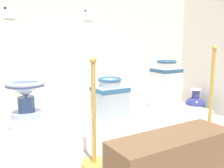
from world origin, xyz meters
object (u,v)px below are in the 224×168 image
object	(u,v)px
info_placard_first	(9,12)
info_placard_second	(88,14)
plinth_block_slender_white	(28,126)
stanchion_post_near_left	(94,134)
plinth_block_rightmost	(110,118)
stanchion_post_near_right	(210,109)
antique_toilet_rightmost	(110,97)
museum_bench	(171,159)
decorative_vase_corner	(195,103)
plinth_block_central_ornate	(165,100)
antique_toilet_slender_white	(26,93)
antique_toilet_central_ornate	(166,76)

from	to	relation	value
info_placard_first	info_placard_second	distance (m)	0.99
plinth_block_slender_white	info_placard_first	size ratio (longest dim) A/B	2.50
info_placard_first	stanchion_post_near_left	bearing A→B (deg)	-69.67
plinth_block_rightmost	stanchion_post_near_right	xyz separation A→B (m)	(0.91, -0.78, 0.17)
plinth_block_slender_white	plinth_block_rightmost	world-z (taller)	plinth_block_slender_white
antique_toilet_rightmost	museum_bench	bearing A→B (deg)	-97.84
info_placard_second	stanchion_post_near_left	bearing A→B (deg)	-114.47
info_placard_first	decorative_vase_corner	world-z (taller)	info_placard_first
antique_toilet_rightmost	stanchion_post_near_right	size ratio (longest dim) A/B	0.44
plinth_block_central_ornate	museum_bench	bearing A→B (deg)	-131.09
antique_toilet_slender_white	decorative_vase_corner	size ratio (longest dim) A/B	1.08
plinth_block_rightmost	antique_toilet_slender_white	bearing A→B (deg)	175.10
antique_toilet_central_ornate	info_placard_second	distance (m)	1.40
plinth_block_central_ornate	info_placard_first	distance (m)	2.38
info_placard_second	plinth_block_central_ornate	bearing A→B (deg)	-23.93
museum_bench	antique_toilet_central_ornate	bearing A→B (deg)	48.91
antique_toilet_rightmost	plinth_block_slender_white	bearing A→B (deg)	175.10
antique_toilet_rightmost	stanchion_post_near_right	world-z (taller)	stanchion_post_near_right
plinth_block_rightmost	antique_toilet_rightmost	xyz separation A→B (m)	(-0.00, 0.00, 0.28)
info_placard_first	info_placard_second	xyz separation A→B (m)	(0.99, -0.00, 0.02)
antique_toilet_rightmost	stanchion_post_near_left	xyz separation A→B (m)	(-0.57, -0.68, -0.14)
plinth_block_rightmost	antique_toilet_central_ornate	bearing A→B (deg)	4.33
plinth_block_central_ornate	stanchion_post_near_right	xyz separation A→B (m)	(-0.08, -0.85, 0.08)
plinth_block_slender_white	decorative_vase_corner	bearing A→B (deg)	-1.67
info_placard_first	decorative_vase_corner	xyz separation A→B (m)	(2.59, -0.52, -1.30)
plinth_block_slender_white	museum_bench	bearing A→B (deg)	-58.85
antique_toilet_slender_white	info_placard_first	world-z (taller)	info_placard_first
antique_toilet_rightmost	info_placard_second	size ratio (longest dim) A/B	3.07
info_placard_first	info_placard_second	world-z (taller)	info_placard_second
plinth_block_slender_white	antique_toilet_slender_white	world-z (taller)	antique_toilet_slender_white
museum_bench	plinth_block_rightmost	bearing A→B (deg)	82.16
decorative_vase_corner	stanchion_post_near_right	bearing A→B (deg)	-130.02
stanchion_post_near_left	antique_toilet_central_ornate	bearing A→B (deg)	25.60
plinth_block_rightmost	info_placard_first	world-z (taller)	info_placard_first
info_placard_second	stanchion_post_near_right	size ratio (longest dim) A/B	0.14
info_placard_first	antique_toilet_central_ornate	bearing A→B (deg)	-12.67
info_placard_first	stanchion_post_near_right	xyz separation A→B (m)	(1.93, -1.31, -1.12)
museum_bench	antique_toilet_slender_white	bearing A→B (deg)	121.15
decorative_vase_corner	stanchion_post_near_right	xyz separation A→B (m)	(-0.66, -0.79, 0.18)
plinth_block_rightmost	stanchion_post_near_left	bearing A→B (deg)	-130.33
plinth_block_slender_white	stanchion_post_near_left	xyz separation A→B (m)	(0.42, -0.76, 0.07)
stanchion_post_near_right	antique_toilet_rightmost	bearing A→B (deg)	139.49
antique_toilet_central_ornate	info_placard_second	world-z (taller)	info_placard_second
antique_toilet_slender_white	decorative_vase_corner	bearing A→B (deg)	-1.67
plinth_block_slender_white	antique_toilet_central_ornate	world-z (taller)	antique_toilet_central_ornate
antique_toilet_central_ornate	info_placard_first	size ratio (longest dim) A/B	3.24
plinth_block_central_ornate	info_placard_first	size ratio (longest dim) A/B	2.34
plinth_block_central_ornate	museum_bench	xyz separation A→B (m)	(-1.17, -1.34, -0.06)
stanchion_post_near_right	plinth_block_rightmost	bearing A→B (deg)	139.49
info_placard_first	plinth_block_slender_white	bearing A→B (deg)	-86.04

